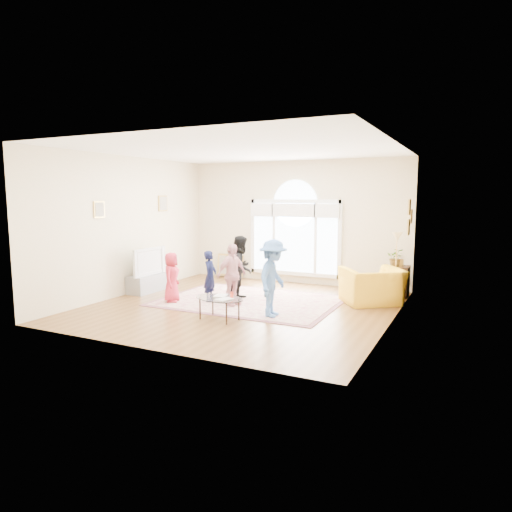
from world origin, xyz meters
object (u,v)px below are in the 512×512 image
at_px(television, 146,261).
at_px(tv_console, 147,283).
at_px(area_rug, 250,301).
at_px(armchair, 372,286).
at_px(coffee_table, 219,299).

bearing_deg(television, tv_console, -180.00).
height_order(area_rug, television, television).
height_order(area_rug, tv_console, tv_console).
xyz_separation_m(area_rug, armchair, (2.45, 0.93, 0.37)).
xyz_separation_m(area_rug, coffee_table, (0.17, -1.59, 0.39)).
relative_size(area_rug, television, 3.19).
xyz_separation_m(tv_console, television, (0.01, 0.00, 0.53)).
height_order(coffee_table, armchair, armchair).
bearing_deg(area_rug, television, -175.81).
bearing_deg(tv_console, coffee_table, -26.17).
xyz_separation_m(coffee_table, armchair, (2.28, 2.52, -0.02)).
height_order(tv_console, coffee_table, coffee_table).
bearing_deg(tv_console, area_rug, 4.18).
distance_m(area_rug, coffee_table, 1.65).
distance_m(area_rug, tv_console, 2.68).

